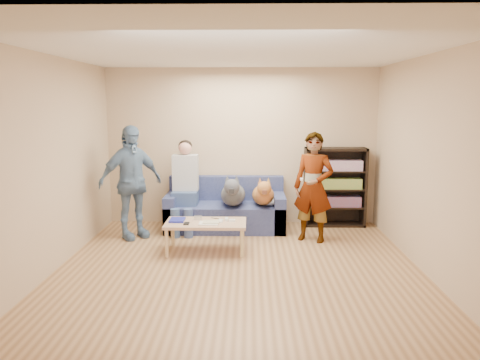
{
  "coord_description": "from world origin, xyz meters",
  "views": [
    {
      "loc": [
        0.13,
        -5.32,
        2.04
      ],
      "look_at": [
        0.0,
        1.2,
        0.95
      ],
      "focal_mm": 35.0,
      "sensor_mm": 36.0,
      "label": 1
    }
  ],
  "objects_px": {
    "person_standing_right": "(313,187)",
    "camera_silver": "(198,218)",
    "notebook_blue": "(177,220)",
    "dog_gray": "(233,194)",
    "bookshelf": "(335,185)",
    "coffee_table": "(206,225)",
    "person_standing_left": "(131,182)",
    "person_seated": "(185,183)",
    "dog_tan": "(263,194)",
    "sofa": "(226,211)"
  },
  "relations": [
    {
      "from": "notebook_blue",
      "to": "dog_tan",
      "type": "xyz_separation_m",
      "value": [
        1.22,
        0.99,
        0.17
      ]
    },
    {
      "from": "person_standing_right",
      "to": "dog_gray",
      "type": "bearing_deg",
      "value": -174.9
    },
    {
      "from": "notebook_blue",
      "to": "coffee_table",
      "type": "height_order",
      "value": "notebook_blue"
    },
    {
      "from": "person_standing_right",
      "to": "person_seated",
      "type": "bearing_deg",
      "value": -170.43
    },
    {
      "from": "sofa",
      "to": "camera_silver",
      "type": "bearing_deg",
      "value": -106.9
    },
    {
      "from": "person_standing_right",
      "to": "camera_silver",
      "type": "distance_m",
      "value": 1.75
    },
    {
      "from": "person_standing_left",
      "to": "person_seated",
      "type": "relative_size",
      "value": 1.16
    },
    {
      "from": "person_standing_right",
      "to": "person_standing_left",
      "type": "relative_size",
      "value": 0.95
    },
    {
      "from": "notebook_blue",
      "to": "person_seated",
      "type": "xyz_separation_m",
      "value": [
        -0.03,
        1.04,
        0.34
      ]
    },
    {
      "from": "dog_tan",
      "to": "notebook_blue",
      "type": "bearing_deg",
      "value": -140.92
    },
    {
      "from": "coffee_table",
      "to": "person_standing_right",
      "type": "bearing_deg",
      "value": 19.81
    },
    {
      "from": "notebook_blue",
      "to": "camera_silver",
      "type": "height_order",
      "value": "camera_silver"
    },
    {
      "from": "camera_silver",
      "to": "person_seated",
      "type": "xyz_separation_m",
      "value": [
        -0.31,
        0.97,
        0.33
      ]
    },
    {
      "from": "dog_gray",
      "to": "bookshelf",
      "type": "xyz_separation_m",
      "value": [
        1.68,
        0.47,
        0.06
      ]
    },
    {
      "from": "dog_gray",
      "to": "coffee_table",
      "type": "xyz_separation_m",
      "value": [
        -0.34,
        -0.98,
        -0.25
      ]
    },
    {
      "from": "person_standing_right",
      "to": "sofa",
      "type": "bearing_deg",
      "value": 178.22
    },
    {
      "from": "dog_gray",
      "to": "bookshelf",
      "type": "relative_size",
      "value": 0.95
    },
    {
      "from": "person_standing_right",
      "to": "bookshelf",
      "type": "distance_m",
      "value": 1.02
    },
    {
      "from": "notebook_blue",
      "to": "dog_gray",
      "type": "xyz_separation_m",
      "value": [
        0.74,
        0.93,
        0.19
      ]
    },
    {
      "from": "sofa",
      "to": "notebook_blue",
      "type": "bearing_deg",
      "value": -117.75
    },
    {
      "from": "sofa",
      "to": "person_seated",
      "type": "xyz_separation_m",
      "value": [
        -0.64,
        -0.13,
        0.49
      ]
    },
    {
      "from": "person_standing_left",
      "to": "dog_gray",
      "type": "xyz_separation_m",
      "value": [
        1.52,
        0.33,
        -0.23
      ]
    },
    {
      "from": "dog_gray",
      "to": "bookshelf",
      "type": "height_order",
      "value": "bookshelf"
    },
    {
      "from": "dog_tan",
      "to": "coffee_table",
      "type": "distance_m",
      "value": 1.34
    },
    {
      "from": "sofa",
      "to": "dog_tan",
      "type": "xyz_separation_m",
      "value": [
        0.61,
        -0.18,
        0.32
      ]
    },
    {
      "from": "notebook_blue",
      "to": "coffee_table",
      "type": "xyz_separation_m",
      "value": [
        0.4,
        -0.05,
        -0.06
      ]
    },
    {
      "from": "notebook_blue",
      "to": "bookshelf",
      "type": "height_order",
      "value": "bookshelf"
    },
    {
      "from": "person_standing_right",
      "to": "camera_silver",
      "type": "bearing_deg",
      "value": -140.54
    },
    {
      "from": "notebook_blue",
      "to": "camera_silver",
      "type": "distance_m",
      "value": 0.29
    },
    {
      "from": "person_standing_right",
      "to": "dog_tan",
      "type": "bearing_deg",
      "value": 170.63
    },
    {
      "from": "person_seated",
      "to": "coffee_table",
      "type": "height_order",
      "value": "person_seated"
    },
    {
      "from": "dog_gray",
      "to": "coffee_table",
      "type": "height_order",
      "value": "dog_gray"
    },
    {
      "from": "notebook_blue",
      "to": "bookshelf",
      "type": "bearing_deg",
      "value": 30.09
    },
    {
      "from": "person_seated",
      "to": "dog_tan",
      "type": "height_order",
      "value": "person_seated"
    },
    {
      "from": "camera_silver",
      "to": "sofa",
      "type": "distance_m",
      "value": 1.16
    },
    {
      "from": "camera_silver",
      "to": "dog_tan",
      "type": "xyz_separation_m",
      "value": [
        0.94,
        0.92,
        0.16
      ]
    },
    {
      "from": "sofa",
      "to": "bookshelf",
      "type": "distance_m",
      "value": 1.86
    },
    {
      "from": "person_standing_left",
      "to": "dog_tan",
      "type": "xyz_separation_m",
      "value": [
        2.0,
        0.39,
        -0.25
      ]
    },
    {
      "from": "dog_gray",
      "to": "dog_tan",
      "type": "relative_size",
      "value": 1.09
    },
    {
      "from": "coffee_table",
      "to": "dog_gray",
      "type": "bearing_deg",
      "value": 71.06
    },
    {
      "from": "person_standing_left",
      "to": "dog_gray",
      "type": "relative_size",
      "value": 1.38
    },
    {
      "from": "person_standing_right",
      "to": "notebook_blue",
      "type": "xyz_separation_m",
      "value": [
        -1.93,
        -0.5,
        -0.38
      ]
    },
    {
      "from": "person_standing_right",
      "to": "camera_silver",
      "type": "relative_size",
      "value": 14.68
    },
    {
      "from": "sofa",
      "to": "coffee_table",
      "type": "height_order",
      "value": "sofa"
    },
    {
      "from": "dog_tan",
      "to": "bookshelf",
      "type": "bearing_deg",
      "value": 18.9
    },
    {
      "from": "notebook_blue",
      "to": "dog_gray",
      "type": "relative_size",
      "value": 0.21
    },
    {
      "from": "person_seated",
      "to": "dog_tan",
      "type": "relative_size",
      "value": 1.29
    },
    {
      "from": "sofa",
      "to": "dog_tan",
      "type": "distance_m",
      "value": 0.71
    },
    {
      "from": "dog_tan",
      "to": "coffee_table",
      "type": "height_order",
      "value": "dog_tan"
    },
    {
      "from": "sofa",
      "to": "person_seated",
      "type": "bearing_deg",
      "value": -168.84
    }
  ]
}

